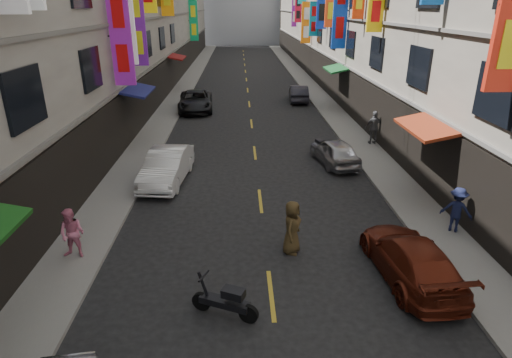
{
  "coord_description": "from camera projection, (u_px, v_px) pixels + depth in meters",
  "views": [
    {
      "loc": [
        -0.79,
        2.49,
        7.28
      ],
      "look_at": [
        -0.42,
        11.71,
        3.52
      ],
      "focal_mm": 30.0,
      "sensor_mm": 36.0,
      "label": 1
    }
  ],
  "objects": [
    {
      "name": "lane_markings",
      "position": [
        248.0,
        97.0,
        36.55
      ],
      "size": [
        0.12,
        80.2,
        0.01
      ],
      "color": "gold",
      "rests_on": "ground"
    },
    {
      "name": "pedestrian_rnear",
      "position": [
        457.0,
        210.0,
        14.34
      ],
      "size": [
        1.14,
        0.99,
        1.58
      ],
      "primitive_type": "imported",
      "rotation": [
        0.0,
        0.0,
        2.57
      ],
      "color": "#15193A",
      "rests_on": "sidewalk_right"
    },
    {
      "name": "car_right_far",
      "position": [
        298.0,
        93.0,
        34.48
      ],
      "size": [
        1.61,
        4.04,
        1.31
      ],
      "primitive_type": "imported",
      "rotation": [
        0.0,
        0.0,
        3.08
      ],
      "color": "#2A2931",
      "rests_on": "ground"
    },
    {
      "name": "sidewalk_right",
      "position": [
        312.0,
        89.0,
        39.53
      ],
      "size": [
        2.0,
        90.0,
        0.12
      ],
      "primitive_type": "cube",
      "color": "slate",
      "rests_on": "ground"
    },
    {
      "name": "car_right_mid",
      "position": [
        335.0,
        152.0,
        20.86
      ],
      "size": [
        2.13,
        3.95,
        1.28
      ],
      "primitive_type": "imported",
      "rotation": [
        0.0,
        0.0,
        3.32
      ],
      "color": "#ADADB1",
      "rests_on": "ground"
    },
    {
      "name": "scooter_far_right",
      "position": [
        321.0,
        149.0,
        21.86
      ],
      "size": [
        0.67,
        1.78,
        1.14
      ],
      "rotation": [
        0.0,
        0.0,
        3.38
      ],
      "color": "black",
      "rests_on": "ground"
    },
    {
      "name": "street_awnings",
      "position": [
        230.0,
        89.0,
        23.35
      ],
      "size": [
        13.99,
        35.2,
        0.41
      ],
      "color": "#165115",
      "rests_on": "ground"
    },
    {
      "name": "pedestrian_rfar",
      "position": [
        374.0,
        128.0,
        23.44
      ],
      "size": [
        1.11,
        0.68,
        1.83
      ],
      "primitive_type": "imported",
      "rotation": [
        0.0,
        0.0,
        3.21
      ],
      "color": "#515154",
      "rests_on": "sidewalk_right"
    },
    {
      "name": "pedestrian_lfar",
      "position": [
        72.0,
        234.0,
        12.83
      ],
      "size": [
        0.84,
        0.63,
        1.59
      ],
      "primitive_type": "imported",
      "rotation": [
        0.0,
        0.0,
        -0.14
      ],
      "color": "pink",
      "rests_on": "sidewalk_left"
    },
    {
      "name": "car_right_near",
      "position": [
        411.0,
        258.0,
        12.09
      ],
      "size": [
        2.07,
        4.46,
        1.26
      ],
      "primitive_type": "imported",
      "rotation": [
        0.0,
        0.0,
        3.21
      ],
      "color": "#601E10",
      "rests_on": "ground"
    },
    {
      "name": "scooter_crossing",
      "position": [
        226.0,
        301.0,
        10.63
      ],
      "size": [
        1.7,
        0.88,
        1.14
      ],
      "rotation": [
        0.0,
        0.0,
        1.16
      ],
      "color": "black",
      "rests_on": "ground"
    },
    {
      "name": "sidewalk_left",
      "position": [
        182.0,
        90.0,
        39.09
      ],
      "size": [
        2.0,
        90.0,
        0.12
      ],
      "primitive_type": "cube",
      "color": "slate",
      "rests_on": "ground"
    },
    {
      "name": "pedestrian_crossing",
      "position": [
        292.0,
        227.0,
        13.27
      ],
      "size": [
        0.86,
        1.01,
        1.75
      ],
      "primitive_type": "imported",
      "rotation": [
        0.0,
        0.0,
        1.18
      ],
      "color": "#43331B",
      "rests_on": "ground"
    },
    {
      "name": "car_left_far",
      "position": [
        196.0,
        101.0,
        31.44
      ],
      "size": [
        2.72,
        5.32,
        1.44
      ],
      "primitive_type": "imported",
      "rotation": [
        0.0,
        0.0,
        0.06
      ],
      "color": "black",
      "rests_on": "ground"
    },
    {
      "name": "car_left_mid",
      "position": [
        167.0,
        166.0,
        18.69
      ],
      "size": [
        1.99,
        4.56,
        1.46
      ],
      "primitive_type": "imported",
      "rotation": [
        0.0,
        0.0,
        -0.1
      ],
      "color": "white",
      "rests_on": "ground"
    }
  ]
}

